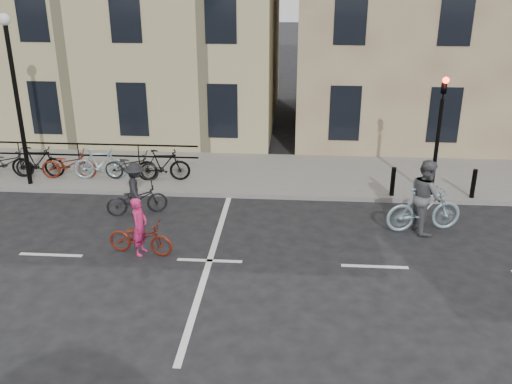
# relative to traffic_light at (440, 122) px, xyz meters

# --- Properties ---
(ground) EXTENTS (120.00, 120.00, 0.00)m
(ground) POSITION_rel_traffic_light_xyz_m (-6.20, -4.34, -2.45)
(ground) COLOR black
(ground) RESTS_ON ground
(sidewalk) EXTENTS (46.00, 4.00, 0.15)m
(sidewalk) POSITION_rel_traffic_light_xyz_m (-10.20, 1.66, -2.38)
(sidewalk) COLOR slate
(sidewalk) RESTS_ON ground
(building_west) EXTENTS (20.00, 10.00, 10.00)m
(building_west) POSITION_rel_traffic_light_xyz_m (-15.20, 8.66, 2.70)
(building_west) COLOR tan
(building_west) RESTS_ON sidewalk
(traffic_light) EXTENTS (0.18, 0.30, 3.90)m
(traffic_light) POSITION_rel_traffic_light_xyz_m (0.00, 0.00, 0.00)
(traffic_light) COLOR black
(traffic_light) RESTS_ON sidewalk
(lamp_post) EXTENTS (0.36, 0.36, 5.28)m
(lamp_post) POSITION_rel_traffic_light_xyz_m (-12.70, 0.06, 1.04)
(lamp_post) COLOR black
(lamp_post) RESTS_ON sidewalk
(bollard_east) EXTENTS (0.14, 0.14, 0.90)m
(bollard_east) POSITION_rel_traffic_light_xyz_m (-1.20, -0.09, -1.85)
(bollard_east) COLOR black
(bollard_east) RESTS_ON sidewalk
(bollard_west) EXTENTS (0.14, 0.14, 0.90)m
(bollard_west) POSITION_rel_traffic_light_xyz_m (1.20, -0.09, -1.85)
(bollard_west) COLOR black
(bollard_west) RESTS_ON sidewalk
(parked_bikes) EXTENTS (7.25, 1.23, 1.05)m
(parked_bikes) POSITION_rel_traffic_light_xyz_m (-11.12, 0.70, -1.81)
(parked_bikes) COLOR black
(parked_bikes) RESTS_ON sidewalk
(cyclist_pink) EXTENTS (1.75, 0.84, 1.49)m
(cyclist_pink) POSITION_rel_traffic_light_xyz_m (-7.96, -4.08, -1.94)
(cyclist_pink) COLOR maroon
(cyclist_pink) RESTS_ON ground
(cyclist_grey) EXTENTS (2.17, 1.12, 2.02)m
(cyclist_grey) POSITION_rel_traffic_light_xyz_m (-0.68, -2.22, -1.64)
(cyclist_grey) COLOR #88A7B2
(cyclist_grey) RESTS_ON ground
(cyclist_dark) EXTENTS (1.84, 1.16, 1.55)m
(cyclist_dark) POSITION_rel_traffic_light_xyz_m (-8.70, -1.69, -1.85)
(cyclist_dark) COLOR black
(cyclist_dark) RESTS_ON ground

